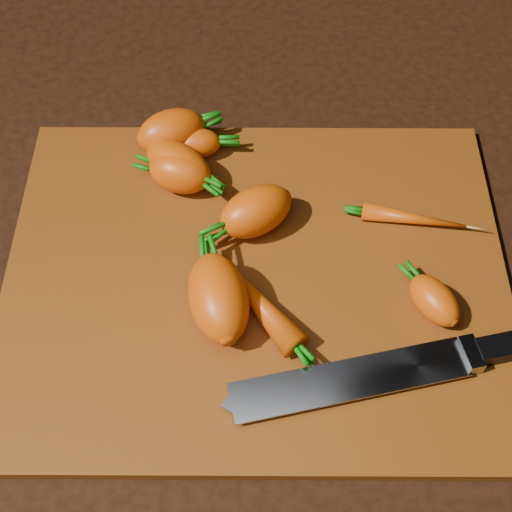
{
  "coord_description": "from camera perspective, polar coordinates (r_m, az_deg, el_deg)",
  "views": [
    {
      "loc": [
        0.0,
        -0.38,
        0.61
      ],
      "look_at": [
        0.0,
        0.01,
        0.03
      ],
      "focal_mm": 50.0,
      "sensor_mm": 36.0,
      "label": 1
    }
  ],
  "objects": [
    {
      "name": "carrot_7",
      "position": [
        0.75,
        12.51,
        2.93
      ],
      "size": [
        0.11,
        0.04,
        0.02
      ],
      "primitive_type": "ellipsoid",
      "rotation": [
        0.0,
        0.0,
        -0.18
      ],
      "color": "#C94301",
      "rests_on": "cutting_board"
    },
    {
      "name": "carrot_1",
      "position": [
        0.76,
        -6.12,
        6.68
      ],
      "size": [
        0.08,
        0.06,
        0.05
      ],
      "primitive_type": "ellipsoid",
      "rotation": [
        0.0,
        0.0,
        2.87
      ],
      "color": "#C94301",
      "rests_on": "cutting_board"
    },
    {
      "name": "carrot_0",
      "position": [
        0.8,
        -6.78,
        9.83
      ],
      "size": [
        0.09,
        0.08,
        0.05
      ],
      "primitive_type": "ellipsoid",
      "rotation": [
        0.0,
        0.0,
        0.42
      ],
      "color": "#C94301",
      "rests_on": "cutting_board"
    },
    {
      "name": "carrot_5",
      "position": [
        0.8,
        -4.68,
        8.97
      ],
      "size": [
        0.05,
        0.04,
        0.03
      ],
      "primitive_type": "ellipsoid",
      "rotation": [
        0.0,
        0.0,
        0.1
      ],
      "color": "#C94301",
      "rests_on": "cutting_board"
    },
    {
      "name": "cutting_board",
      "position": [
        0.71,
        -0.0,
        -1.74
      ],
      "size": [
        0.5,
        0.4,
        0.01
      ],
      "primitive_type": "cube",
      "color": "brown",
      "rests_on": "ground"
    },
    {
      "name": "carrot_6",
      "position": [
        0.69,
        14.08,
        -3.47
      ],
      "size": [
        0.06,
        0.07,
        0.04
      ],
      "primitive_type": "ellipsoid",
      "rotation": [
        0.0,
        0.0,
        2.13
      ],
      "color": "#C94301",
      "rests_on": "cutting_board"
    },
    {
      "name": "ground",
      "position": [
        0.72,
        -0.0,
        -2.21
      ],
      "size": [
        2.0,
        2.0,
        0.01
      ],
      "primitive_type": "cube",
      "color": "black"
    },
    {
      "name": "carrot_2",
      "position": [
        0.77,
        -6.22,
        7.27
      ],
      "size": [
        0.09,
        0.08,
        0.05
      ],
      "primitive_type": "ellipsoid",
      "rotation": [
        0.0,
        0.0,
        -0.63
      ],
      "color": "#C94301",
      "rests_on": "cutting_board"
    },
    {
      "name": "knife",
      "position": [
        0.66,
        9.32,
        -9.36
      ],
      "size": [
        0.35,
        0.11,
        0.02
      ],
      "rotation": [
        0.0,
        0.0,
        0.22
      ],
      "color": "gray",
      "rests_on": "cutting_board"
    },
    {
      "name": "carrot_4",
      "position": [
        0.72,
        -0.01,
        3.61
      ],
      "size": [
        0.09,
        0.08,
        0.05
      ],
      "primitive_type": "ellipsoid",
      "rotation": [
        0.0,
        0.0,
        3.71
      ],
      "color": "#C94301",
      "rests_on": "cutting_board"
    },
    {
      "name": "carrot_8",
      "position": [
        0.67,
        0.21,
        -3.81
      ],
      "size": [
        0.09,
        0.11,
        0.03
      ],
      "primitive_type": "ellipsoid",
      "rotation": [
        0.0,
        0.0,
        2.22
      ],
      "color": "#C94301",
      "rests_on": "cutting_board"
    },
    {
      "name": "carrot_3",
      "position": [
        0.66,
        -3.03,
        -3.37
      ],
      "size": [
        0.08,
        0.1,
        0.06
      ],
      "primitive_type": "ellipsoid",
      "rotation": [
        0.0,
        0.0,
        1.79
      ],
      "color": "#C94301",
      "rests_on": "cutting_board"
    }
  ]
}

